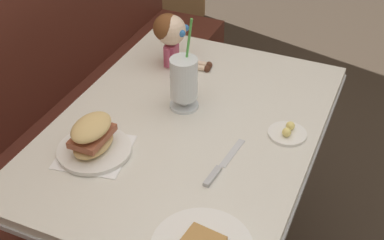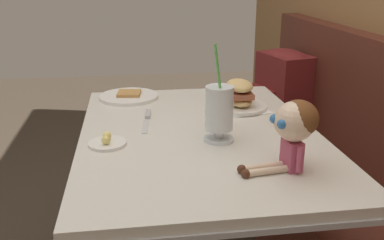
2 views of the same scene
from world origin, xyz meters
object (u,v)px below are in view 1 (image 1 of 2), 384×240
(butter_knife, at_px, (218,169))
(seated_doll, at_px, (171,33))
(butter_saucer, at_px, (287,133))
(milkshake_glass, at_px, (184,81))
(sandwich_plate, at_px, (93,140))

(butter_knife, height_order, seated_doll, seated_doll)
(butter_saucer, distance_m, seated_doll, 0.58)
(seated_doll, bearing_deg, milkshake_glass, -146.41)
(butter_saucer, bearing_deg, butter_knife, 150.02)
(sandwich_plate, bearing_deg, butter_knife, -79.15)
(milkshake_glass, bearing_deg, butter_knife, -139.05)
(milkshake_glass, bearing_deg, seated_doll, 33.59)
(sandwich_plate, distance_m, butter_knife, 0.37)
(milkshake_glass, relative_size, butter_knife, 1.34)
(sandwich_plate, bearing_deg, milkshake_glass, -24.65)
(butter_knife, bearing_deg, butter_saucer, -29.98)
(sandwich_plate, xyz_separation_m, butter_saucer, (0.31, -0.50, -0.04))
(butter_knife, relative_size, seated_doll, 1.05)
(butter_knife, distance_m, seated_doll, 0.62)
(milkshake_glass, bearing_deg, butter_saucer, -92.09)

